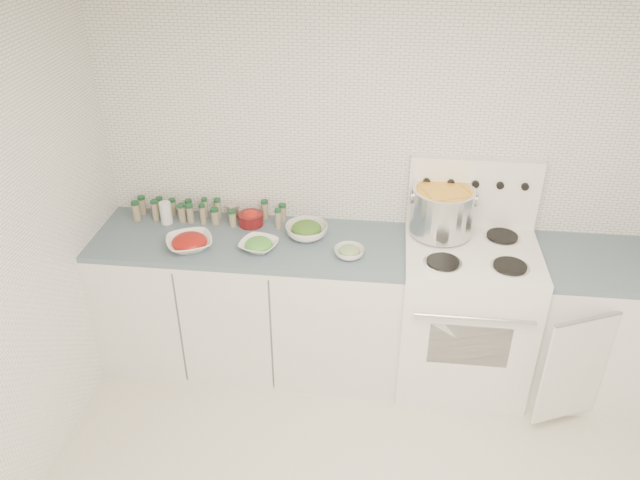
# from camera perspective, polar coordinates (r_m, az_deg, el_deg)

# --- Properties ---
(room_walls) EXTENTS (3.54, 3.04, 2.52)m
(room_walls) POSITION_cam_1_polar(r_m,az_deg,el_deg) (2.27, 6.52, -2.30)
(room_walls) COLOR white
(room_walls) RESTS_ON ground
(counter_left) EXTENTS (1.85, 0.62, 0.90)m
(counter_left) POSITION_cam_1_polar(r_m,az_deg,el_deg) (3.96, -6.18, -5.55)
(counter_left) COLOR white
(counter_left) RESTS_ON ground
(stove) EXTENTS (0.76, 0.70, 1.36)m
(stove) POSITION_cam_1_polar(r_m,az_deg,el_deg) (3.89, 13.03, -6.25)
(stove) COLOR white
(stove) RESTS_ON ground
(counter_right) EXTENTS (0.89, 0.79, 0.90)m
(counter_right) POSITION_cam_1_polar(r_m,az_deg,el_deg) (4.11, 24.49, -7.16)
(counter_right) COLOR white
(counter_right) RESTS_ON ground
(stock_pot) EXTENTS (0.38, 0.36, 0.27)m
(stock_pot) POSITION_cam_1_polar(r_m,az_deg,el_deg) (3.68, 11.12, 2.77)
(stock_pot) COLOR silver
(stock_pot) RESTS_ON stove
(bowl_tomato) EXTENTS (0.35, 0.35, 0.09)m
(bowl_tomato) POSITION_cam_1_polar(r_m,az_deg,el_deg) (3.67, -11.85, -0.21)
(bowl_tomato) COLOR white
(bowl_tomato) RESTS_ON counter_left
(bowl_snowpea) EXTENTS (0.26, 0.26, 0.07)m
(bowl_snowpea) POSITION_cam_1_polar(r_m,az_deg,el_deg) (3.60, -5.63, -0.43)
(bowl_snowpea) COLOR white
(bowl_snowpea) RESTS_ON counter_left
(bowl_broccoli) EXTENTS (0.28, 0.28, 0.10)m
(bowl_broccoli) POSITION_cam_1_polar(r_m,az_deg,el_deg) (3.69, -1.24, 0.91)
(bowl_broccoli) COLOR white
(bowl_broccoli) RESTS_ON counter_left
(bowl_zucchini) EXTENTS (0.21, 0.21, 0.07)m
(bowl_zucchini) POSITION_cam_1_polar(r_m,az_deg,el_deg) (3.52, 2.69, -1.09)
(bowl_zucchini) COLOR white
(bowl_zucchini) RESTS_ON counter_left
(bowl_pepper) EXTENTS (0.15, 0.15, 0.09)m
(bowl_pepper) POSITION_cam_1_polar(r_m,az_deg,el_deg) (3.85, -6.35, 2.00)
(bowl_pepper) COLOR #590F11
(bowl_pepper) RESTS_ON counter_left
(salt_canister) EXTENTS (0.08, 0.08, 0.14)m
(salt_canister) POSITION_cam_1_polar(r_m,az_deg,el_deg) (3.95, -13.91, 2.42)
(salt_canister) COLOR white
(salt_canister) RESTS_ON counter_left
(tin_can) EXTENTS (0.09, 0.09, 0.10)m
(tin_can) POSITION_cam_1_polar(r_m,az_deg,el_deg) (3.93, -7.96, 2.57)
(tin_can) COLOR #B5A899
(tin_can) RESTS_ON counter_left
(spice_cluster) EXTENTS (0.95, 0.16, 0.14)m
(spice_cluster) POSITION_cam_1_polar(r_m,az_deg,el_deg) (3.94, -10.93, 2.63)
(spice_cluster) COLOR gray
(spice_cluster) RESTS_ON counter_left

